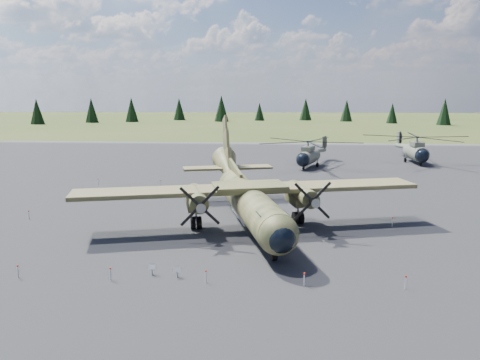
{
  "coord_description": "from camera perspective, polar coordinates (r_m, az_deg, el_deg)",
  "views": [
    {
      "loc": [
        6.05,
        -40.41,
        11.52
      ],
      "look_at": [
        2.97,
        2.0,
        3.62
      ],
      "focal_mm": 35.0,
      "sensor_mm": 36.0,
      "label": 1
    }
  ],
  "objects": [
    {
      "name": "info_placard_left",
      "position": [
        31.04,
        -10.67,
        -10.52
      ],
      "size": [
        0.47,
        0.24,
        0.71
      ],
      "rotation": [
        0.0,
        0.0,
        0.12
      ],
      "color": "gray",
      "rests_on": "ground"
    },
    {
      "name": "transport_plane",
      "position": [
        41.13,
        0.84,
        -1.72
      ],
      "size": [
        29.3,
        26.21,
        9.73
      ],
      "rotation": [
        0.0,
        0.0,
        0.25
      ],
      "color": "#394023",
      "rests_on": "ground"
    },
    {
      "name": "ground",
      "position": [
        42.45,
        -4.21,
        -5.24
      ],
      "size": [
        500.0,
        500.0,
        0.0
      ],
      "primitive_type": "plane",
      "color": "#505425",
      "rests_on": "ground"
    },
    {
      "name": "helicopter_near",
      "position": [
        74.11,
        8.4,
        3.82
      ],
      "size": [
        21.23,
        21.23,
        4.23
      ],
      "rotation": [
        0.0,
        0.0,
        -0.34
      ],
      "color": "#67685B",
      "rests_on": "ground"
    },
    {
      "name": "apron",
      "position": [
        52.06,
        -2.62,
        -2.26
      ],
      "size": [
        120.0,
        120.0,
        0.04
      ],
      "primitive_type": "cube",
      "color": "#515256",
      "rests_on": "ground"
    },
    {
      "name": "treeline",
      "position": [
        49.52,
        -2.0,
        2.56
      ],
      "size": [
        331.19,
        334.8,
        10.74
      ],
      "color": "black",
      "rests_on": "ground"
    },
    {
      "name": "info_placard_right",
      "position": [
        30.45,
        -7.66,
        -10.91
      ],
      "size": [
        0.46,
        0.29,
        0.66
      ],
      "rotation": [
        0.0,
        0.0,
        0.29
      ],
      "color": "gray",
      "rests_on": "ground"
    },
    {
      "name": "barrier_fence",
      "position": [
        42.31,
        -4.85,
        -4.59
      ],
      "size": [
        33.12,
        29.62,
        0.85
      ],
      "color": "silver",
      "rests_on": "ground"
    },
    {
      "name": "helicopter_mid",
      "position": [
        83.13,
        20.66,
        4.13
      ],
      "size": [
        18.22,
        21.28,
        4.54
      ],
      "rotation": [
        0.0,
        0.0,
        0.02
      ],
      "color": "#67685B",
      "rests_on": "ground"
    }
  ]
}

